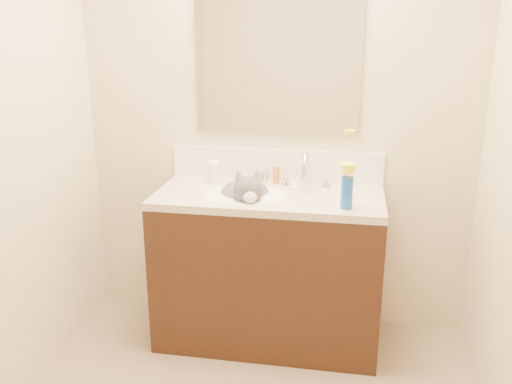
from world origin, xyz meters
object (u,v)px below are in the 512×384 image
at_px(vanity_cabinet, 268,271).
at_px(amber_bottle, 276,175).
at_px(faucet, 306,173).
at_px(spray_can, 347,193).
at_px(basin, 246,207).
at_px(pill_bottle, 213,172).
at_px(cat, 246,198).
at_px(silver_jar, 264,177).

distance_m(vanity_cabinet, amber_bottle, 0.54).
relative_size(faucet, spray_can, 1.77).
relative_size(basin, pill_bottle, 3.72).
distance_m(faucet, pill_bottle, 0.52).
height_order(basin, amber_bottle, amber_bottle).
bearing_deg(amber_bottle, cat, -123.37).
height_order(silver_jar, spray_can, spray_can).
bearing_deg(spray_can, vanity_cabinet, 157.13).
xyz_separation_m(pill_bottle, spray_can, (0.74, -0.32, 0.02)).
height_order(basin, pill_bottle, pill_bottle).
height_order(basin, silver_jar, silver_jar).
distance_m(cat, spray_can, 0.56).
bearing_deg(basin, pill_bottle, 140.20).
bearing_deg(vanity_cabinet, pill_bottle, 155.85).
relative_size(cat, silver_jar, 7.72).
height_order(cat, amber_bottle, cat).
relative_size(pill_bottle, spray_can, 0.76).
height_order(vanity_cabinet, pill_bottle, pill_bottle).
distance_m(basin, faucet, 0.38).
bearing_deg(silver_jar, spray_can, -39.55).
xyz_separation_m(faucet, cat, (-0.30, -0.14, -0.12)).
height_order(pill_bottle, amber_bottle, pill_bottle).
height_order(faucet, cat, faucet).
bearing_deg(pill_bottle, cat, -36.07).
bearing_deg(faucet, pill_bottle, 178.41).
bearing_deg(amber_bottle, faucet, -19.85).
xyz_separation_m(basin, silver_jar, (0.06, 0.24, 0.10)).
distance_m(faucet, silver_jar, 0.26).
bearing_deg(faucet, cat, -154.79).
bearing_deg(basin, spray_can, -15.01).
xyz_separation_m(basin, amber_bottle, (0.13, 0.23, 0.12)).
bearing_deg(vanity_cabinet, faucet, 37.29).
relative_size(faucet, cat, 0.64).
distance_m(vanity_cabinet, basin, 0.40).
relative_size(vanity_cabinet, amber_bottle, 12.43).
bearing_deg(cat, vanity_cabinet, -15.68).
relative_size(pill_bottle, amber_bottle, 1.25).
distance_m(vanity_cabinet, pill_bottle, 0.63).
xyz_separation_m(silver_jar, amber_bottle, (0.07, -0.02, 0.02)).
relative_size(vanity_cabinet, silver_jar, 21.13).
relative_size(silver_jar, amber_bottle, 0.59).
distance_m(amber_bottle, spray_can, 0.54).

